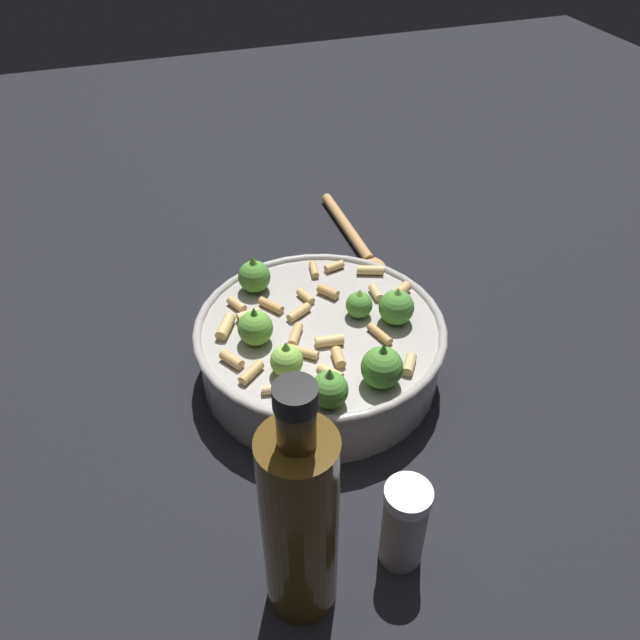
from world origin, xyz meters
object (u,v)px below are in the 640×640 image
object	(u,v)px
cooking_pan	(320,345)
olive_oil_bottle	(300,522)
pepper_shaker	(404,524)
wooden_spoon	(354,239)

from	to	relation	value
cooking_pan	olive_oil_bottle	distance (m)	0.27
pepper_shaker	wooden_spoon	distance (m)	0.51
olive_oil_bottle	wooden_spoon	size ratio (longest dim) A/B	1.08
olive_oil_bottle	pepper_shaker	bearing A→B (deg)	92.60
olive_oil_bottle	wooden_spoon	xyz separation A→B (m)	(-0.49, 0.24, -0.10)
cooking_pan	wooden_spoon	distance (m)	0.28
olive_oil_bottle	cooking_pan	bearing A→B (deg)	157.68
wooden_spoon	pepper_shaker	bearing A→B (deg)	-16.83
olive_oil_bottle	wooden_spoon	world-z (taller)	olive_oil_bottle
pepper_shaker	wooden_spoon	xyz separation A→B (m)	(-0.49, 0.15, -0.04)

